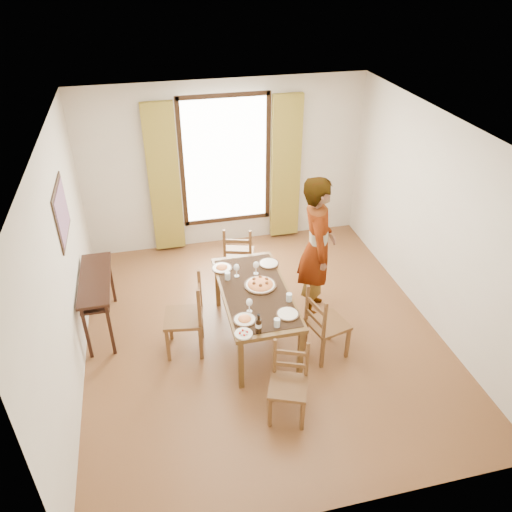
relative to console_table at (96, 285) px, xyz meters
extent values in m
plane|color=#4C2917|center=(2.03, -0.60, -0.68)|extent=(5.00, 5.00, 0.00)
cube|color=beige|center=(2.03, 1.90, 0.67)|extent=(4.50, 0.10, 2.70)
cube|color=beige|center=(2.03, -3.10, 0.67)|extent=(4.50, 0.10, 2.70)
cube|color=beige|center=(-0.22, -0.60, 0.67)|extent=(0.10, 5.00, 2.70)
cube|color=beige|center=(4.28, -0.60, 0.67)|extent=(0.10, 5.00, 2.70)
cube|color=white|center=(2.03, -0.60, 2.04)|extent=(4.50, 5.00, 0.04)
cube|color=white|center=(2.03, 1.87, 0.77)|extent=(1.30, 0.04, 2.00)
cube|color=olive|center=(1.05, 1.81, 0.57)|extent=(0.48, 0.10, 2.40)
cube|color=olive|center=(3.01, 1.81, 0.57)|extent=(0.48, 0.10, 2.40)
cube|color=black|center=(-0.21, 0.00, 1.07)|extent=(0.02, 0.86, 0.66)
cube|color=red|center=(-0.20, 0.00, 1.07)|extent=(0.01, 0.76, 0.56)
cube|color=black|center=(0.00, 0.00, 0.10)|extent=(0.38, 1.20, 0.04)
cube|color=black|center=(0.00, 0.00, -0.02)|extent=(0.34, 1.10, 0.03)
cube|color=black|center=(-0.14, -0.55, -0.30)|extent=(0.04, 0.04, 0.76)
cube|color=black|center=(-0.14, 0.55, -0.30)|extent=(0.04, 0.04, 0.76)
cube|color=black|center=(0.14, -0.55, -0.30)|extent=(0.04, 0.04, 0.76)
cube|color=black|center=(0.14, 0.55, -0.30)|extent=(0.04, 0.04, 0.76)
cube|color=brown|center=(1.92, -0.67, 0.04)|extent=(0.82, 1.70, 0.05)
cube|color=black|center=(1.92, -0.67, 0.07)|extent=(0.76, 1.56, 0.01)
cube|color=brown|center=(1.57, -1.46, -0.33)|extent=(0.06, 0.06, 0.70)
cube|color=brown|center=(1.57, 0.12, -0.33)|extent=(0.06, 0.06, 0.70)
cube|color=brown|center=(2.27, -1.46, -0.33)|extent=(0.06, 0.06, 0.70)
cube|color=brown|center=(2.27, 0.12, -0.33)|extent=(0.06, 0.06, 0.70)
cube|color=brown|center=(1.02, -0.67, -0.19)|extent=(0.53, 0.53, 0.04)
cube|color=brown|center=(0.86, -0.44, -0.44)|extent=(0.04, 0.04, 0.50)
cube|color=brown|center=(1.25, -0.50, -0.44)|extent=(0.04, 0.04, 0.50)
cube|color=brown|center=(0.79, -0.83, -0.44)|extent=(0.04, 0.04, 0.50)
cube|color=brown|center=(1.18, -0.89, -0.44)|extent=(0.04, 0.04, 0.50)
cube|color=brown|center=(1.26, -0.50, 0.09)|extent=(0.04, 0.04, 0.55)
cube|color=brown|center=(1.20, -0.89, 0.09)|extent=(0.04, 0.04, 0.55)
cube|color=brown|center=(1.23, -0.70, -0.02)|extent=(0.09, 0.40, 0.06)
cube|color=brown|center=(1.23, -0.70, 0.17)|extent=(0.09, 0.40, 0.06)
cube|color=brown|center=(1.98, 0.66, -0.22)|extent=(0.53, 0.53, 0.04)
cube|color=brown|center=(2.21, 0.79, -0.45)|extent=(0.04, 0.04, 0.46)
cube|color=brown|center=(2.10, 0.43, -0.45)|extent=(0.04, 0.04, 0.46)
cube|color=brown|center=(1.86, 0.89, -0.45)|extent=(0.04, 0.04, 0.46)
cube|color=brown|center=(1.75, 0.54, -0.45)|extent=(0.04, 0.04, 0.46)
cube|color=brown|center=(2.10, 0.42, 0.03)|extent=(0.04, 0.04, 0.51)
cube|color=brown|center=(1.75, 0.53, 0.03)|extent=(0.04, 0.04, 0.51)
cube|color=brown|center=(1.93, 0.48, -0.07)|extent=(0.36, 0.13, 0.05)
cube|color=brown|center=(1.93, 0.48, 0.11)|extent=(0.36, 0.13, 0.05)
cube|color=brown|center=(1.97, -1.97, -0.26)|extent=(0.52, 0.52, 0.04)
cube|color=brown|center=(1.74, -2.06, -0.47)|extent=(0.04, 0.04, 0.43)
cube|color=brown|center=(1.87, -1.75, -0.47)|extent=(0.04, 0.04, 0.43)
cube|color=brown|center=(2.06, -2.19, -0.47)|extent=(0.04, 0.04, 0.43)
cube|color=brown|center=(2.19, -1.87, -0.47)|extent=(0.04, 0.04, 0.43)
cube|color=brown|center=(1.88, -1.74, -0.02)|extent=(0.03, 0.03, 0.47)
cube|color=brown|center=(2.19, -1.87, -0.02)|extent=(0.03, 0.03, 0.47)
cube|color=brown|center=(2.03, -1.80, -0.11)|extent=(0.33, 0.15, 0.05)
cube|color=brown|center=(2.03, -1.80, 0.06)|extent=(0.33, 0.15, 0.05)
cube|color=brown|center=(2.71, -1.14, -0.22)|extent=(0.53, 0.53, 0.04)
cube|color=brown|center=(2.93, -1.28, -0.45)|extent=(0.04, 0.04, 0.46)
cube|color=brown|center=(2.57, -1.37, -0.45)|extent=(0.04, 0.04, 0.46)
cube|color=brown|center=(2.84, -0.92, -0.45)|extent=(0.04, 0.04, 0.46)
cube|color=brown|center=(2.48, -1.01, -0.45)|extent=(0.04, 0.04, 0.46)
cube|color=brown|center=(2.56, -1.37, 0.04)|extent=(0.04, 0.04, 0.51)
cube|color=brown|center=(2.47, -1.01, 0.04)|extent=(0.04, 0.04, 0.51)
cube|color=brown|center=(2.52, -1.19, -0.07)|extent=(0.12, 0.36, 0.05)
cube|color=brown|center=(2.52, -1.19, 0.12)|extent=(0.12, 0.36, 0.05)
imported|color=gray|center=(2.84, -0.26, 0.31)|extent=(0.96, 0.83, 1.99)
cylinder|color=silver|center=(2.26, -0.96, 0.12)|extent=(0.07, 0.07, 0.10)
cylinder|color=silver|center=(1.63, -0.35, 0.12)|extent=(0.07, 0.07, 0.10)
cylinder|color=silver|center=(2.00, -1.37, 0.12)|extent=(0.07, 0.07, 0.10)
camera|label=1|loc=(0.79, -5.47, 3.69)|focal=35.00mm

